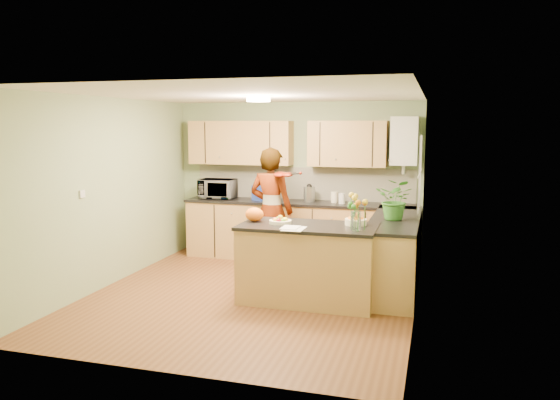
# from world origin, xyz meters

# --- Properties ---
(floor) EXTENTS (4.50, 4.50, 0.00)m
(floor) POSITION_xyz_m (0.00, 0.00, 0.00)
(floor) COLOR brown
(floor) RESTS_ON ground
(ceiling) EXTENTS (4.00, 4.50, 0.02)m
(ceiling) POSITION_xyz_m (0.00, 0.00, 2.50)
(ceiling) COLOR silver
(ceiling) RESTS_ON wall_back
(wall_back) EXTENTS (4.00, 0.02, 2.50)m
(wall_back) POSITION_xyz_m (0.00, 2.25, 1.25)
(wall_back) COLOR gray
(wall_back) RESTS_ON floor
(wall_front) EXTENTS (4.00, 0.02, 2.50)m
(wall_front) POSITION_xyz_m (0.00, -2.25, 1.25)
(wall_front) COLOR gray
(wall_front) RESTS_ON floor
(wall_left) EXTENTS (0.02, 4.50, 2.50)m
(wall_left) POSITION_xyz_m (-2.00, 0.00, 1.25)
(wall_left) COLOR gray
(wall_left) RESTS_ON floor
(wall_right) EXTENTS (0.02, 4.50, 2.50)m
(wall_right) POSITION_xyz_m (2.00, 0.00, 1.25)
(wall_right) COLOR gray
(wall_right) RESTS_ON floor
(back_counter) EXTENTS (3.64, 0.62, 0.94)m
(back_counter) POSITION_xyz_m (0.10, 1.95, 0.47)
(back_counter) COLOR #A37E41
(back_counter) RESTS_ON floor
(right_counter) EXTENTS (0.62, 2.24, 0.94)m
(right_counter) POSITION_xyz_m (1.70, 0.85, 0.47)
(right_counter) COLOR #A37E41
(right_counter) RESTS_ON floor
(splashback) EXTENTS (3.60, 0.02, 0.52)m
(splashback) POSITION_xyz_m (0.10, 2.23, 1.20)
(splashback) COLOR white
(splashback) RESTS_ON back_counter
(upper_cabinets) EXTENTS (3.20, 0.34, 0.70)m
(upper_cabinets) POSITION_xyz_m (-0.18, 2.08, 1.85)
(upper_cabinets) COLOR #A37E41
(upper_cabinets) RESTS_ON wall_back
(boiler) EXTENTS (0.40, 0.30, 0.86)m
(boiler) POSITION_xyz_m (1.70, 2.09, 1.90)
(boiler) COLOR silver
(boiler) RESTS_ON wall_back
(window_right) EXTENTS (0.01, 1.30, 1.05)m
(window_right) POSITION_xyz_m (1.99, 0.60, 1.55)
(window_right) COLOR silver
(window_right) RESTS_ON wall_right
(light_switch) EXTENTS (0.02, 0.09, 0.09)m
(light_switch) POSITION_xyz_m (-1.99, -0.60, 1.30)
(light_switch) COLOR silver
(light_switch) RESTS_ON wall_left
(ceiling_lamp) EXTENTS (0.30, 0.30, 0.07)m
(ceiling_lamp) POSITION_xyz_m (0.00, 0.30, 2.46)
(ceiling_lamp) COLOR #FFEABF
(ceiling_lamp) RESTS_ON ceiling
(peninsula_island) EXTENTS (1.65, 0.85, 0.95)m
(peninsula_island) POSITION_xyz_m (0.72, -0.00, 0.47)
(peninsula_island) COLOR #A37E41
(peninsula_island) RESTS_ON floor
(fruit_dish) EXTENTS (0.27, 0.27, 0.10)m
(fruit_dish) POSITION_xyz_m (0.37, -0.00, 0.99)
(fruit_dish) COLOR #F8ECC6
(fruit_dish) RESTS_ON peninsula_island
(orange_bowl) EXTENTS (0.26, 0.26, 0.15)m
(orange_bowl) POSITION_xyz_m (1.27, 0.15, 1.01)
(orange_bowl) COLOR #F8ECC6
(orange_bowl) RESTS_ON peninsula_island
(flower_vase) EXTENTS (0.26, 0.26, 0.48)m
(flower_vase) POSITION_xyz_m (1.32, -0.18, 1.26)
(flower_vase) COLOR silver
(flower_vase) RESTS_ON peninsula_island
(orange_bag) EXTENTS (0.28, 0.26, 0.17)m
(orange_bag) POSITION_xyz_m (0.02, 0.05, 1.03)
(orange_bag) COLOR orange
(orange_bag) RESTS_ON peninsula_island
(papers) EXTENTS (0.24, 0.32, 0.01)m
(papers) POSITION_xyz_m (0.62, -0.30, 0.95)
(papers) COLOR white
(papers) RESTS_ON peninsula_island
(violinist) EXTENTS (0.73, 0.55, 1.82)m
(violinist) POSITION_xyz_m (-0.09, 1.12, 0.91)
(violinist) COLOR #DAA185
(violinist) RESTS_ON floor
(violin) EXTENTS (0.61, 0.53, 0.15)m
(violin) POSITION_xyz_m (0.11, 0.90, 1.46)
(violin) COLOR #4C0A04
(violin) RESTS_ON violinist
(microwave) EXTENTS (0.59, 0.41, 0.32)m
(microwave) POSITION_xyz_m (-1.26, 1.95, 1.10)
(microwave) COLOR silver
(microwave) RESTS_ON back_counter
(blue_box) EXTENTS (0.36, 0.31, 0.24)m
(blue_box) POSITION_xyz_m (-0.48, 1.94, 1.06)
(blue_box) COLOR navy
(blue_box) RESTS_ON back_counter
(kettle) EXTENTS (0.17, 0.17, 0.33)m
(kettle) POSITION_xyz_m (0.27, 1.99, 1.07)
(kettle) COLOR #AEAFB3
(kettle) RESTS_ON back_counter
(jar_cream) EXTENTS (0.14, 0.14, 0.17)m
(jar_cream) POSITION_xyz_m (0.67, 2.00, 1.02)
(jar_cream) COLOR #F8ECC6
(jar_cream) RESTS_ON back_counter
(jar_white) EXTENTS (0.11, 0.11, 0.16)m
(jar_white) POSITION_xyz_m (0.80, 1.92, 1.02)
(jar_white) COLOR silver
(jar_white) RESTS_ON back_counter
(potted_plant) EXTENTS (0.55, 0.50, 0.52)m
(potted_plant) POSITION_xyz_m (1.70, 0.68, 1.20)
(potted_plant) COLOR #337627
(potted_plant) RESTS_ON right_counter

